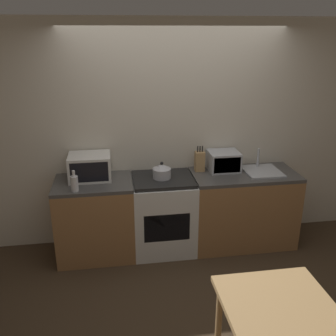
{
  "coord_description": "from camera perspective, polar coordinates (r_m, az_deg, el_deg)",
  "views": [
    {
      "loc": [
        -0.72,
        -2.98,
        2.45
      ],
      "look_at": [
        -0.14,
        0.78,
        1.05
      ],
      "focal_mm": 40.0,
      "sensor_mm": 36.0,
      "label": 1
    }
  ],
  "objects": [
    {
      "name": "dining_table",
      "position": [
        2.82,
        16.17,
        -20.82
      ],
      "size": [
        0.74,
        0.68,
        0.75
      ],
      "color": "tan",
      "rests_on": "ground_plane"
    },
    {
      "name": "kettle",
      "position": [
        4.16,
        -0.95,
        -0.49
      ],
      "size": [
        0.2,
        0.2,
        0.19
      ],
      "color": "#B7B7BC",
      "rests_on": "stove_range"
    },
    {
      "name": "counter_right_run",
      "position": [
        4.6,
        11.23,
        -6.01
      ],
      "size": [
        1.22,
        0.62,
        0.9
      ],
      "color": "olive",
      "rests_on": "ground_plane"
    },
    {
      "name": "toaster_oven",
      "position": [
        4.43,
        8.46,
        1.05
      ],
      "size": [
        0.36,
        0.31,
        0.23
      ],
      "color": "#ADAFB5",
      "rests_on": "counter_right_run"
    },
    {
      "name": "knife_block",
      "position": [
        4.37,
        4.85,
        1.03
      ],
      "size": [
        0.11,
        0.09,
        0.3
      ],
      "color": "tan",
      "rests_on": "counter_right_run"
    },
    {
      "name": "ground_plane",
      "position": [
        3.92,
        3.97,
        -18.49
      ],
      "size": [
        16.0,
        16.0,
        0.0
      ],
      "primitive_type": "plane",
      "color": "#3D2D1E"
    },
    {
      "name": "wall_back",
      "position": [
        4.41,
        0.94,
        5.1
      ],
      "size": [
        10.0,
        0.06,
        2.6
      ],
      "color": "beige",
      "rests_on": "ground_plane"
    },
    {
      "name": "counter_left_run",
      "position": [
        4.35,
        -11.0,
        -7.55
      ],
      "size": [
        0.85,
        0.62,
        0.9
      ],
      "color": "olive",
      "rests_on": "ground_plane"
    },
    {
      "name": "stove_range",
      "position": [
        4.38,
        -0.74,
        -7.01
      ],
      "size": [
        0.7,
        0.62,
        0.9
      ],
      "color": "silver",
      "rests_on": "ground_plane"
    },
    {
      "name": "sink_basin",
      "position": [
        4.49,
        14.13,
        -0.39
      ],
      "size": [
        0.41,
        0.43,
        0.24
      ],
      "color": "#ADAFB5",
      "rests_on": "counter_right_run"
    },
    {
      "name": "microwave",
      "position": [
        4.21,
        -11.81,
        0.18
      ],
      "size": [
        0.46,
        0.37,
        0.28
      ],
      "color": "silver",
      "rests_on": "counter_left_run"
    },
    {
      "name": "bottle",
      "position": [
        3.93,
        -14.07,
        -2.27
      ],
      "size": [
        0.08,
        0.08,
        0.22
      ],
      "color": "silver",
      "rests_on": "counter_left_run"
    }
  ]
}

